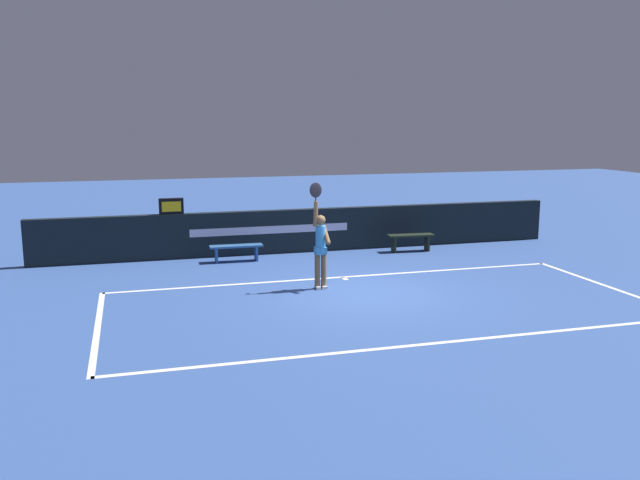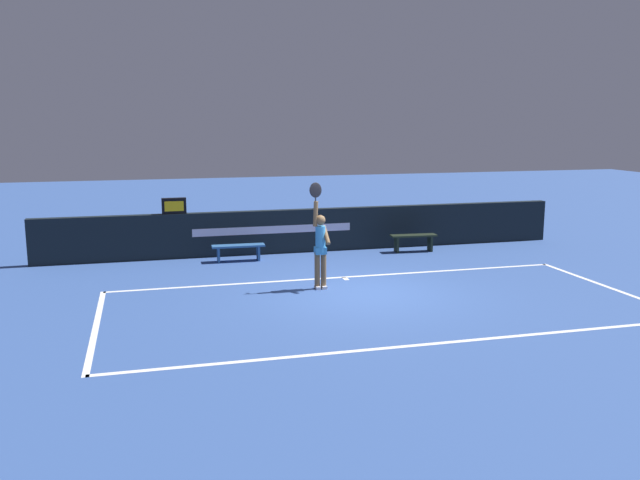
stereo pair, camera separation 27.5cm
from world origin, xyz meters
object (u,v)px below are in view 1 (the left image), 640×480
tennis_player (320,245)px  courtside_bench_near (411,239)px  speed_display (171,206)px  tennis_ball (313,189)px  courtside_bench_far (236,249)px

tennis_player → courtside_bench_near: bearing=42.8°
speed_display → courtside_bench_near: 6.86m
speed_display → courtside_bench_near: speed_display is taller
tennis_ball → speed_display: bearing=124.4°
courtside_bench_near → tennis_player: bearing=-137.2°
tennis_ball → courtside_bench_far: bearing=110.2°
tennis_player → speed_display: bearing=125.2°
tennis_ball → tennis_player: bearing=-29.7°
speed_display → tennis_player: tennis_player is taller
tennis_ball → courtside_bench_near: bearing=40.9°
tennis_player → courtside_bench_near: size_ratio=1.78×
tennis_ball → courtside_bench_far: (-1.23, 3.35, -1.94)m
speed_display → tennis_ball: tennis_ball is taller
tennis_ball → courtside_bench_near: (3.87, 3.35, -1.91)m
speed_display → tennis_ball: size_ratio=9.11×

